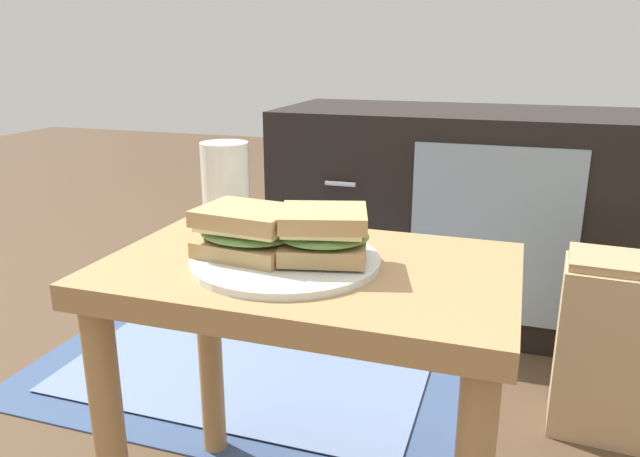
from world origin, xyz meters
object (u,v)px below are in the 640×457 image
object	(u,v)px
plate	(286,260)
sandwich_back	(324,234)
beer_glass	(226,187)
sandwich_front	(248,232)
tv_cabinet	(453,214)
paper_bag	(608,347)

from	to	relation	value
plate	sandwich_back	world-z (taller)	sandwich_back
beer_glass	sandwich_front	bearing A→B (deg)	-53.29
tv_cabinet	plate	distance (m)	0.99
sandwich_front	beer_glass	bearing A→B (deg)	126.71
plate	paper_bag	xyz separation A→B (m)	(0.49, 0.47, -0.28)
sandwich_front	paper_bag	size ratio (longest dim) A/B	0.41
plate	paper_bag	world-z (taller)	plate
tv_cabinet	sandwich_back	xyz separation A→B (m)	(-0.07, -0.96, 0.22)
tv_cabinet	beer_glass	distance (m)	0.91
beer_glass	paper_bag	world-z (taller)	beer_glass
sandwich_back	beer_glass	distance (m)	0.24
plate	sandwich_back	xyz separation A→B (m)	(0.05, 0.01, 0.04)
tv_cabinet	plate	bearing A→B (deg)	-97.37
sandwich_back	paper_bag	bearing A→B (deg)	46.53
sandwich_front	beer_glass	distance (m)	0.17
sandwich_back	paper_bag	xyz separation A→B (m)	(0.44, 0.46, -0.32)
sandwich_front	sandwich_back	xyz separation A→B (m)	(0.11, 0.01, 0.00)
sandwich_front	paper_bag	distance (m)	0.79
beer_glass	paper_bag	xyz separation A→B (m)	(0.64, 0.34, -0.35)
sandwich_front	beer_glass	world-z (taller)	beer_glass
plate	beer_glass	distance (m)	0.21
tv_cabinet	sandwich_front	distance (m)	1.01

